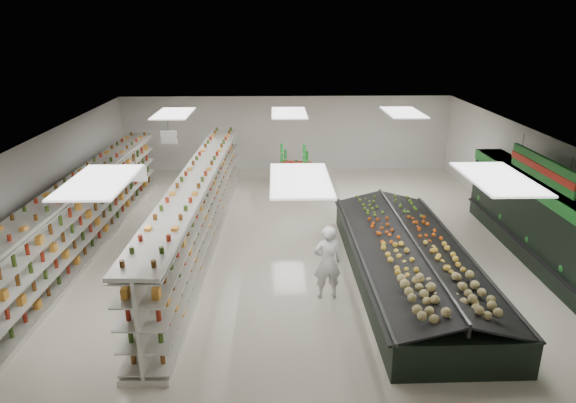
{
  "coord_description": "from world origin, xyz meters",
  "views": [
    {
      "loc": [
        -0.5,
        -13.81,
        6.14
      ],
      "look_at": [
        -0.13,
        0.31,
        1.19
      ],
      "focal_mm": 32.0,
      "sensor_mm": 36.0,
      "label": 1
    }
  ],
  "objects_px": {
    "gondola_left": "(88,214)",
    "produce_island": "(410,261)",
    "shopper_main": "(327,262)",
    "shopper_background": "(209,175)",
    "soda_endcap": "(295,167)",
    "gondola_center": "(200,212)"
  },
  "relations": [
    {
      "from": "produce_island",
      "to": "shopper_background",
      "type": "xyz_separation_m",
      "value": [
        -5.77,
        6.65,
        0.3
      ]
    },
    {
      "from": "gondola_left",
      "to": "produce_island",
      "type": "xyz_separation_m",
      "value": [
        8.73,
        -2.42,
        -0.41
      ]
    },
    {
      "from": "produce_island",
      "to": "shopper_main",
      "type": "xyz_separation_m",
      "value": [
        -2.15,
        -0.79,
        0.37
      ]
    },
    {
      "from": "produce_island",
      "to": "soda_endcap",
      "type": "bearing_deg",
      "value": 107.78
    },
    {
      "from": "produce_island",
      "to": "soda_endcap",
      "type": "xyz_separation_m",
      "value": [
        -2.58,
        8.03,
        0.23
      ]
    },
    {
      "from": "produce_island",
      "to": "shopper_background",
      "type": "distance_m",
      "value": 8.81
    },
    {
      "from": "gondola_center",
      "to": "produce_island",
      "type": "bearing_deg",
      "value": -21.21
    },
    {
      "from": "gondola_center",
      "to": "produce_island",
      "type": "distance_m",
      "value": 6.01
    },
    {
      "from": "produce_island",
      "to": "soda_endcap",
      "type": "relative_size",
      "value": 4.99
    },
    {
      "from": "gondola_left",
      "to": "shopper_background",
      "type": "xyz_separation_m",
      "value": [
        2.96,
        4.23,
        -0.11
      ]
    },
    {
      "from": "produce_island",
      "to": "shopper_background",
      "type": "bearing_deg",
      "value": 130.93
    },
    {
      "from": "gondola_center",
      "to": "shopper_background",
      "type": "distance_m",
      "value": 4.31
    },
    {
      "from": "produce_island",
      "to": "soda_endcap",
      "type": "height_order",
      "value": "soda_endcap"
    },
    {
      "from": "shopper_background",
      "to": "soda_endcap",
      "type": "bearing_deg",
      "value": -64.76
    },
    {
      "from": "produce_island",
      "to": "shopper_main",
      "type": "relative_size",
      "value": 4.35
    },
    {
      "from": "gondola_center",
      "to": "shopper_main",
      "type": "height_order",
      "value": "gondola_center"
    },
    {
      "from": "soda_endcap",
      "to": "shopper_main",
      "type": "bearing_deg",
      "value": -87.26
    },
    {
      "from": "gondola_left",
      "to": "gondola_center",
      "type": "bearing_deg",
      "value": 0.56
    },
    {
      "from": "gondola_left",
      "to": "gondola_center",
      "type": "height_order",
      "value": "gondola_center"
    },
    {
      "from": "gondola_left",
      "to": "produce_island",
      "type": "bearing_deg",
      "value": -13.8
    },
    {
      "from": "gondola_left",
      "to": "shopper_background",
      "type": "bearing_deg",
      "value": 56.69
    },
    {
      "from": "gondola_left",
      "to": "produce_island",
      "type": "height_order",
      "value": "gondola_left"
    }
  ]
}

